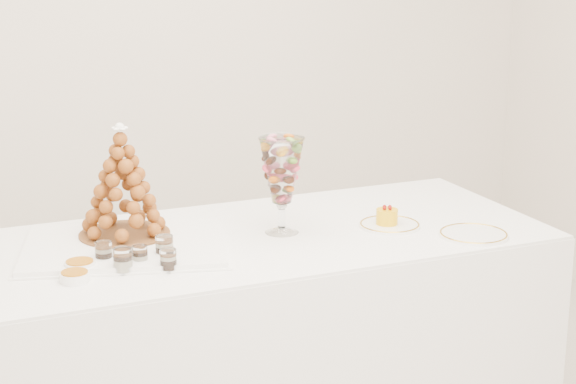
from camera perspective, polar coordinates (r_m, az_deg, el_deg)
name	(u,v)px	position (r m, az deg, el deg)	size (l,w,h in m)	color
buffet_table	(237,350)	(3.40, -3.05, -9.32)	(2.15, 0.87, 0.82)	white
lace_tray	(124,246)	(3.18, -9.67, -3.19)	(0.64, 0.48, 0.02)	white
macaron_vase	(282,172)	(3.25, -0.38, 1.22)	(0.15, 0.15, 0.33)	white
cake_plate	(390,225)	(3.39, 6.04, -1.97)	(0.21, 0.21, 0.01)	white
spare_plate	(473,235)	(3.33, 10.94, -2.49)	(0.24, 0.24, 0.01)	white
verrine_a	(104,253)	(3.05, -10.87, -3.56)	(0.05, 0.05, 0.07)	white
verrine_b	(140,256)	(3.01, -8.77, -3.76)	(0.05, 0.05, 0.07)	white
verrine_c	(164,247)	(3.06, -7.33, -3.27)	(0.06, 0.06, 0.08)	white
verrine_d	(123,261)	(2.96, -9.76, -4.03)	(0.06, 0.06, 0.08)	white
verrine_e	(168,260)	(2.95, -7.11, -4.03)	(0.05, 0.05, 0.07)	white
ramekin_back	(80,266)	(3.01, -12.23, -4.33)	(0.09, 0.09, 0.03)	white
ramekin_front	(75,277)	(2.92, -12.53, -4.94)	(0.09, 0.09, 0.03)	white
croquembouche	(122,181)	(3.21, -9.80, 0.63)	(0.32, 0.32, 0.38)	brown
mousse_cake	(387,216)	(3.38, 5.89, -1.44)	(0.08, 0.08, 0.07)	#EDAF0B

